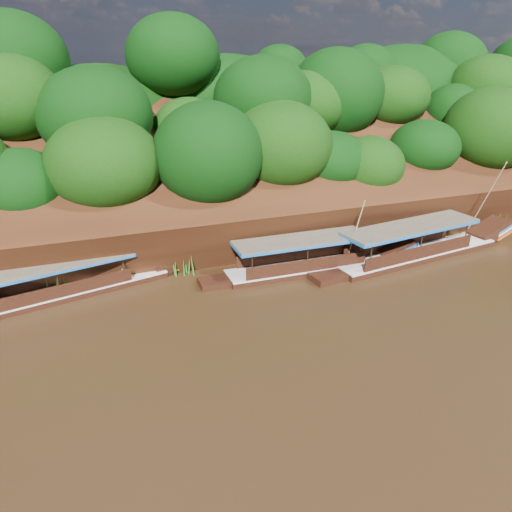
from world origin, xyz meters
The scene contains 6 objects.
ground centered at (0.00, 0.00, 0.00)m, with size 160.00×160.00×0.00m, color black.
riverbank centered at (-0.01, 22.73, 1.89)m, with size 120.00×30.06×19.40m.
boat_0 centered at (11.30, 6.61, 0.58)m, with size 15.92×4.26×7.15m.
boat_1 centered at (3.16, 7.10, 0.53)m, with size 13.64×2.55×5.29m.
boat_2 centered at (-12.00, 9.13, 0.50)m, with size 14.12×5.02×4.93m.
reeds centered at (-3.19, 9.52, 0.90)m, with size 50.79×2.16×2.04m.
Camera 1 is at (-11.57, -20.10, 13.71)m, focal length 35.00 mm.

